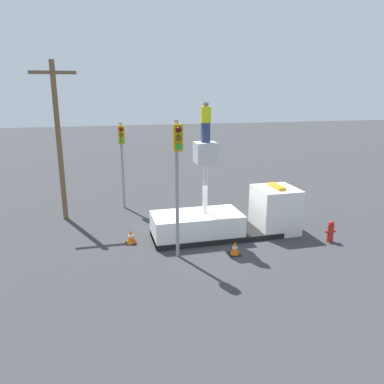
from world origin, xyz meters
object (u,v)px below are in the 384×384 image
at_px(traffic_cone_rear, 131,237).
at_px(bucket_truck, 230,218).
at_px(traffic_light_across, 122,149).
at_px(utility_pole, 58,137).
at_px(traffic_light_pole, 178,163).
at_px(fire_hydrant, 331,231).
at_px(worker, 206,122).
at_px(traffic_cone_curbside, 235,248).

bearing_deg(traffic_cone_rear, bucket_truck, -1.70).
bearing_deg(traffic_light_across, utility_pole, -161.70).
bearing_deg(traffic_light_pole, fire_hydrant, -0.51).
relative_size(worker, traffic_cone_curbside, 2.97).
relative_size(bucket_truck, traffic_light_pole, 1.24).
relative_size(traffic_light_across, fire_hydrant, 4.95).
relative_size(traffic_light_across, traffic_cone_curbside, 8.32).
relative_size(bucket_truck, fire_hydrant, 6.94).
xyz_separation_m(bucket_truck, traffic_cone_curbside, (-0.55, -2.12, -0.56)).
bearing_deg(traffic_cone_curbside, traffic_light_across, 117.54).
distance_m(worker, traffic_light_across, 6.57).
bearing_deg(traffic_light_pole, traffic_cone_rear, 131.76).
bearing_deg(bucket_truck, traffic_cone_curbside, -104.56).
height_order(bucket_truck, traffic_light_across, traffic_light_across).
distance_m(fire_hydrant, traffic_cone_rear, 8.92).
relative_size(bucket_truck, traffic_light_across, 1.40).
relative_size(worker, utility_pole, 0.22).
xyz_separation_m(traffic_light_across, traffic_cone_curbside, (3.93, -7.54, -3.19)).
height_order(traffic_light_across, fire_hydrant, traffic_light_across).
bearing_deg(traffic_cone_curbside, traffic_cone_rear, 150.89).
distance_m(traffic_light_pole, traffic_cone_rear, 4.45).
relative_size(worker, traffic_light_pole, 0.32).
relative_size(traffic_light_pole, traffic_light_across, 1.13).
height_order(bucket_truck, traffic_cone_rear, bucket_truck).
bearing_deg(utility_pole, traffic_cone_rear, -54.23).
bearing_deg(traffic_light_pole, bucket_truck, 32.23).
bearing_deg(traffic_light_pole, traffic_cone_curbside, -7.67).
bearing_deg(utility_pole, worker, -34.25).
height_order(traffic_cone_curbside, utility_pole, utility_pole).
height_order(fire_hydrant, utility_pole, utility_pole).
xyz_separation_m(traffic_light_pole, traffic_cone_curbside, (2.32, -0.31, -3.63)).
xyz_separation_m(worker, fire_hydrant, (5.32, -1.87, -4.80)).
xyz_separation_m(worker, utility_pole, (-6.42, 4.37, -0.96)).
relative_size(traffic_cone_rear, traffic_cone_curbside, 1.08).
bearing_deg(fire_hydrant, worker, 160.63).
height_order(traffic_light_pole, traffic_light_across, traffic_light_pole).
distance_m(worker, traffic_light_pole, 2.80).
bearing_deg(traffic_cone_rear, traffic_light_pole, -48.24).
xyz_separation_m(fire_hydrant, utility_pole, (-11.74, 6.24, 3.85)).
distance_m(traffic_light_across, fire_hydrant, 11.64).
height_order(bucket_truck, utility_pole, utility_pole).
xyz_separation_m(worker, traffic_cone_curbside, (0.69, -2.12, -5.01)).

